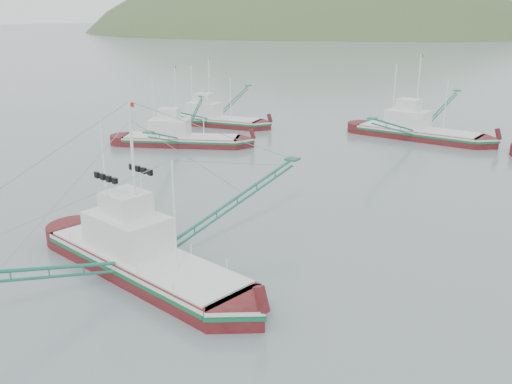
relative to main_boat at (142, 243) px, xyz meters
The scene contains 6 objects.
ground 3.87m from the main_boat, 38.15° to the left, with size 1200.00×1200.00×0.00m, color slate.
main_boat is the anchor object (origin of this frame).
bg_boat_left 33.15m from the main_boat, 125.09° to the left, with size 13.31×22.37×9.56m.
bg_boat_far 44.75m from the main_boat, 86.69° to the left, with size 14.71×26.10×10.59m.
bg_boat_extra 45.09m from the main_boat, 120.78° to the left, with size 13.41×23.45×9.56m.
headland_left 403.19m from the main_boat, 116.09° to the left, with size 448.00×308.00×210.00m, color #3C522A.
Camera 1 is at (18.56, -24.18, 14.42)m, focal length 40.00 mm.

